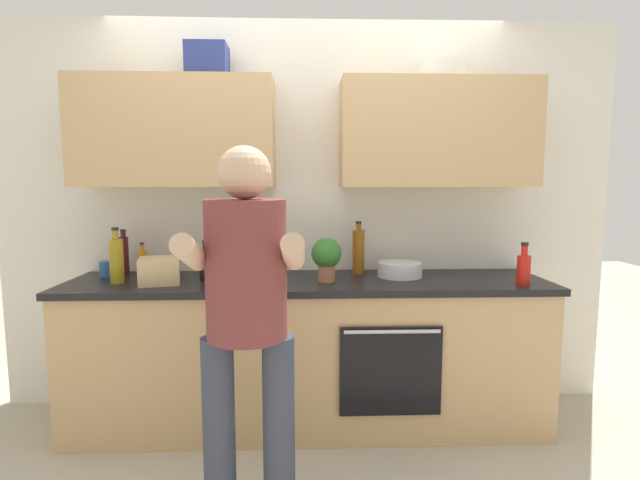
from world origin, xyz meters
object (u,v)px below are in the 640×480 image
Objects in this scene: bottle_juice at (143,263)px; potted_herb at (327,256)px; person_standing at (247,306)px; mixing_bowl at (400,269)px; bottle_vinegar at (215,272)px; grocery_bag_bread at (159,271)px; bottle_oil at (116,260)px; bottle_soy at (206,264)px; bottle_syrup at (358,251)px; cup_tea at (106,269)px; bottle_wine at (124,254)px; bottle_hotsauce at (524,268)px.

potted_herb reaches higher than bottle_juice.
person_standing is 1.23m from mixing_bowl.
potted_herb is (0.62, 0.13, 0.07)m from bottle_vinegar.
bottle_vinegar reaches higher than grocery_bag_bread.
bottle_oil is 0.50m from bottle_soy.
potted_herb is at bearing 64.14° from person_standing.
bottle_syrup reaches higher than mixing_bowl.
grocery_bag_bread is (0.39, -0.22, 0.03)m from cup_tea.
mixing_bowl is at bearing 15.92° from potted_herb.
potted_herb is 0.96m from grocery_bag_bread.
bottle_wine is at bearing 175.60° from mixing_bowl.
bottle_soy reaches higher than mixing_bowl.
bottle_juice is 2.24× the size of cup_tea.
person_standing is 6.79× the size of bottle_hotsauce.
potted_herb is (1.26, -0.26, 0.02)m from bottle_wine.
potted_herb is (0.71, -0.06, 0.05)m from bottle_soy.
bottle_juice is 0.83× the size of potted_herb.
potted_herb is at bearing 1.58° from grocery_bag_bread.
bottle_vinegar is 0.64m from potted_herb.
bottle_soy is 0.72m from potted_herb.
bottle_soy is at bearing 175.29° from potted_herb.
grocery_bag_bread is at bearing -166.89° from bottle_syrup.
bottle_soy is (-0.34, 0.84, 0.04)m from person_standing.
person_standing is at bearing -42.87° from bottle_oil.
person_standing is at bearing -49.58° from bottle_wine.
potted_herb is at bearing 11.84° from bottle_vinegar.
bottle_hotsauce is at bearing -21.05° from mixing_bowl.
cup_tea is at bearing 171.88° from potted_herb.
bottle_soy is 0.26m from grocery_bag_bread.
bottle_hotsauce is at bearing -22.29° from bottle_syrup.
bottle_hotsauce is at bearing -9.20° from bottle_wine.
bottle_wine reaches higher than potted_herb.
bottle_syrup is at bearing 1.98° from cup_tea.
bottle_vinegar is (-0.25, 0.65, 0.02)m from person_standing.
bottle_syrup reaches higher than bottle_oil.
bottle_syrup is at bearing 10.12° from bottle_oil.
bottle_juice is at bearing 171.00° from potted_herb.
bottle_oil reaches higher than potted_herb.
bottle_hotsauce reaches higher than bottle_vinegar.
person_standing reaches higher than bottle_hotsauce.
bottle_hotsauce is 0.87× the size of mixing_bowl.
bottle_wine is 1.48m from bottle_syrup.
mixing_bowl is (1.08, 0.26, -0.04)m from bottle_vinegar.
cup_tea is (-2.47, 0.31, -0.05)m from bottle_hotsauce.
person_standing is 6.35× the size of potted_herb.
bottle_soy reaches higher than bottle_juice.
bottle_vinegar is 0.59m from bottle_juice.
bottle_soy is (0.49, 0.07, -0.04)m from bottle_oil.
bottle_juice is (-2.24, 0.30, -0.01)m from bottle_hotsauce.
bottle_vinegar is 0.89× the size of grocery_bag_bread.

